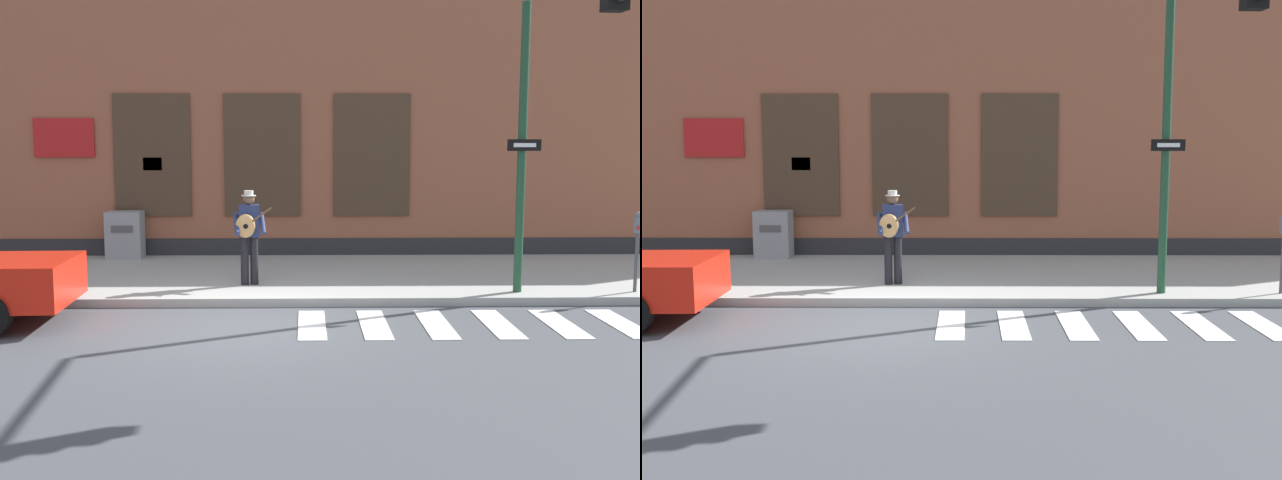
{
  "view_description": "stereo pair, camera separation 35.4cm",
  "coord_description": "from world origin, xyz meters",
  "views": [
    {
      "loc": [
        1.0,
        -11.08,
        2.74
      ],
      "look_at": [
        1.25,
        1.75,
        1.12
      ],
      "focal_mm": 42.0,
      "sensor_mm": 36.0,
      "label": 1
    },
    {
      "loc": [
        1.35,
        -11.08,
        2.74
      ],
      "look_at": [
        1.25,
        1.75,
        1.12
      ],
      "focal_mm": 42.0,
      "sensor_mm": 36.0,
      "label": 2
    }
  ],
  "objects": [
    {
      "name": "ground_plane",
      "position": [
        0.0,
        0.0,
        0.0
      ],
      "size": [
        160.0,
        160.0,
        0.0
      ],
      "primitive_type": "plane",
      "color": "#424449"
    },
    {
      "name": "traffic_light",
      "position": [
        4.9,
        0.69,
        3.78
      ],
      "size": [
        0.73,
        3.46,
        5.22
      ],
      "color": "#1E472D",
      "rests_on": "sidewalk"
    },
    {
      "name": "sidewalk",
      "position": [
        0.0,
        4.02,
        0.07
      ],
      "size": [
        28.0,
        5.15,
        0.15
      ],
      "color": "#9E9E99",
      "rests_on": "ground"
    },
    {
      "name": "crosswalk",
      "position": [
        3.49,
        0.15,
        0.01
      ],
      "size": [
        5.2,
        1.9,
        0.01
      ],
      "color": "silver",
      "rests_on": "ground"
    },
    {
      "name": "building_backdrop",
      "position": [
        -0.0,
        8.59,
        3.05
      ],
      "size": [
        28.0,
        4.06,
        6.11
      ],
      "color": "#99563D",
      "rests_on": "ground"
    },
    {
      "name": "parking_meter",
      "position": [
        6.89,
        1.94,
        1.09
      ],
      "size": [
        0.13,
        0.11,
        1.44
      ],
      "color": "#47474C",
      "rests_on": "sidewalk"
    },
    {
      "name": "busker",
      "position": [
        -0.05,
        2.74,
        1.16
      ],
      "size": [
        0.75,
        0.59,
        1.77
      ],
      "color": "black",
      "rests_on": "sidewalk"
    },
    {
      "name": "utility_box",
      "position": [
        -3.16,
        6.15,
        0.69
      ],
      "size": [
        0.81,
        0.59,
        1.09
      ],
      "color": "gray",
      "rests_on": "sidewalk"
    }
  ]
}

